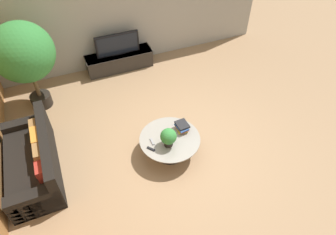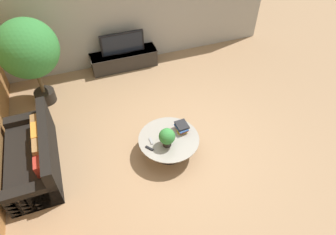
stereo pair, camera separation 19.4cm
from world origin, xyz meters
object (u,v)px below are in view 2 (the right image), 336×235
object	(u,v)px
media_console	(124,59)
coffee_table	(169,142)
potted_palm_tall	(28,50)
potted_plant_tabletop	(167,137)
television	(122,43)
couch_by_wall	(35,156)

from	to	relation	value
media_console	coffee_table	bearing A→B (deg)	-88.08
potted_palm_tall	potted_plant_tabletop	size ratio (longest dim) A/B	5.25
media_console	potted_palm_tall	distance (m)	2.42
potted_palm_tall	potted_plant_tabletop	xyz separation A→B (m)	(2.05, -2.51, -0.73)
coffee_table	potted_plant_tabletop	bearing A→B (deg)	-121.98
potted_plant_tabletop	coffee_table	bearing A→B (deg)	58.02
potted_palm_tall	television	bearing A→B (deg)	19.35
media_console	couch_by_wall	bearing A→B (deg)	-131.53
television	media_console	bearing A→B (deg)	90.00
couch_by_wall	media_console	bearing A→B (deg)	138.47
potted_plant_tabletop	couch_by_wall	bearing A→B (deg)	164.51
media_console	television	distance (m)	0.47
media_console	potted_palm_tall	bearing A→B (deg)	-160.60
media_console	potted_plant_tabletop	xyz separation A→B (m)	(0.02, -3.23, 0.38)
media_console	potted_palm_tall	world-z (taller)	potted_palm_tall
coffee_table	couch_by_wall	size ratio (longest dim) A/B	0.60
television	couch_by_wall	world-z (taller)	television
coffee_table	couch_by_wall	bearing A→B (deg)	168.04
television	potted_plant_tabletop	xyz separation A→B (m)	(0.02, -3.23, -0.10)
couch_by_wall	potted_palm_tall	size ratio (longest dim) A/B	0.96
coffee_table	couch_by_wall	world-z (taller)	couch_by_wall
media_console	coffee_table	distance (m)	3.10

